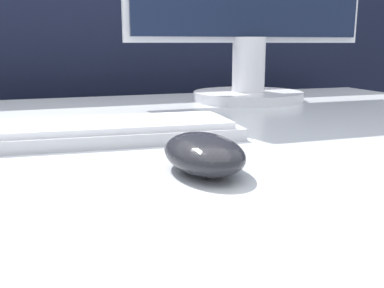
{
  "coord_description": "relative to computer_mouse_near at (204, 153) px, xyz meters",
  "views": [
    {
      "loc": [
        -0.07,
        -0.58,
        0.85
      ],
      "look_at": [
        0.07,
        -0.15,
        0.75
      ],
      "focal_mm": 42.0,
      "sensor_mm": 36.0,
      "label": 1
    }
  ],
  "objects": [
    {
      "name": "partition_panel",
      "position": [
        -0.07,
        0.81,
        -0.17
      ],
      "size": [
        5.0,
        0.03,
        1.15
      ],
      "color": "black",
      "rests_on": "ground_plane"
    },
    {
      "name": "computer_mouse_near",
      "position": [
        0.0,
        0.0,
        0.0
      ],
      "size": [
        0.07,
        0.12,
        0.04
      ],
      "rotation": [
        0.0,
        0.0,
        0.03
      ],
      "color": "#232328",
      "rests_on": "desk"
    },
    {
      "name": "keyboard",
      "position": [
        -0.12,
        0.19,
        -0.01
      ],
      "size": [
        0.46,
        0.15,
        0.02
      ],
      "rotation": [
        0.0,
        0.0,
        -0.07
      ],
      "color": "silver",
      "rests_on": "desk"
    }
  ]
}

